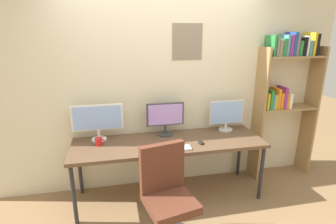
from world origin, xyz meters
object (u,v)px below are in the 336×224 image
object	(u,v)px
bookshelf	(286,86)
monitor_right	(226,114)
computer_mouse	(201,142)
monitor_center	(165,117)
monitor_left	(98,120)
desk	(169,145)
coffee_mug	(99,142)
office_chair	(168,206)
keyboard_main	(173,149)

from	to	relation	value
bookshelf	monitor_right	world-z (taller)	bookshelf
computer_mouse	monitor_center	bearing A→B (deg)	135.01
computer_mouse	monitor_left	bearing A→B (deg)	163.17
desk	monitor_center	xyz separation A→B (m)	(0.00, 0.21, 0.29)
desk	coffee_mug	bearing A→B (deg)	175.79
office_chair	monitor_center	xyz separation A→B (m)	(0.16, 0.94, 0.57)
coffee_mug	computer_mouse	bearing A→B (deg)	-9.71
monitor_left	computer_mouse	xyz separation A→B (m)	(1.16, -0.35, -0.24)
bookshelf	computer_mouse	distance (m)	1.44
bookshelf	coffee_mug	bearing A→B (deg)	-175.99
office_chair	coffee_mug	bearing A→B (deg)	129.13
bookshelf	monitor_left	world-z (taller)	bookshelf
monitor_right	keyboard_main	xyz separation A→B (m)	(-0.81, -0.44, -0.21)
monitor_left	monitor_center	world-z (taller)	monitor_left
monitor_right	computer_mouse	xyz separation A→B (m)	(-0.46, -0.35, -0.20)
computer_mouse	coffee_mug	xyz separation A→B (m)	(-1.16, 0.20, 0.03)
desk	monitor_center	world-z (taller)	monitor_center
desk	office_chair	bearing A→B (deg)	-102.76
monitor_left	monitor_center	bearing A→B (deg)	-0.01
monitor_right	computer_mouse	world-z (taller)	monitor_right
keyboard_main	computer_mouse	distance (m)	0.36
monitor_center	coffee_mug	world-z (taller)	monitor_center
monitor_left	monitor_right	xyz separation A→B (m)	(1.62, -0.00, -0.04)
keyboard_main	coffee_mug	xyz separation A→B (m)	(-0.80, 0.29, 0.04)
monitor_right	office_chair	bearing A→B (deg)	-136.02
bookshelf	keyboard_main	bearing A→B (deg)	-164.28
bookshelf	office_chair	size ratio (longest dim) A/B	2.00
office_chair	monitor_right	size ratio (longest dim) A/B	2.17
bookshelf	monitor_right	size ratio (longest dim) A/B	4.34
office_chair	monitor_left	world-z (taller)	monitor_left
monitor_left	monitor_center	size ratio (longest dim) A/B	1.28
monitor_right	keyboard_main	bearing A→B (deg)	-151.33
keyboard_main	office_chair	bearing A→B (deg)	-108.33
bookshelf	monitor_right	distance (m)	0.89
office_chair	keyboard_main	size ratio (longest dim) A/B	2.50
monitor_center	computer_mouse	xyz separation A→B (m)	(0.35, -0.35, -0.22)
desk	computer_mouse	distance (m)	0.38
office_chair	keyboard_main	bearing A→B (deg)	71.67
monitor_right	coffee_mug	xyz separation A→B (m)	(-1.61, -0.15, -0.17)
monitor_right	keyboard_main	size ratio (longest dim) A/B	1.15
desk	monitor_left	xyz separation A→B (m)	(-0.81, 0.21, 0.31)
office_chair	computer_mouse	distance (m)	0.86
office_chair	computer_mouse	world-z (taller)	office_chair
keyboard_main	coffee_mug	size ratio (longest dim) A/B	3.74
monitor_left	monitor_center	xyz separation A→B (m)	(0.81, -0.00, -0.02)
monitor_center	keyboard_main	xyz separation A→B (m)	(0.00, -0.44, -0.23)
bookshelf	monitor_left	size ratio (longest dim) A/B	3.34
monitor_left	monitor_right	distance (m)	1.62
bookshelf	office_chair	xyz separation A→B (m)	(-1.80, -0.96, -0.90)
desk	monitor_right	world-z (taller)	monitor_right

